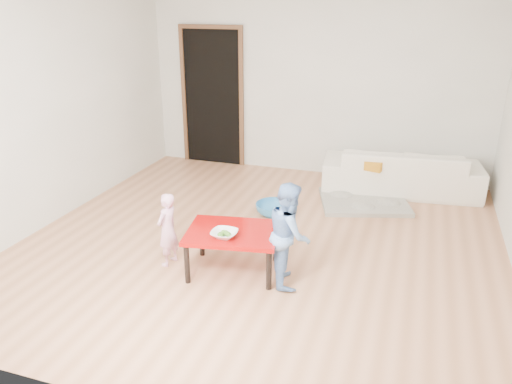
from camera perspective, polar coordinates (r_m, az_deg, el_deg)
The scene contains 13 objects.
floor at distance 5.44m, azimuth 0.67°, elevation -5.67°, with size 5.00×5.00×0.01m, color #B5774D.
back_wall at distance 7.36m, azimuth 6.83°, elevation 12.00°, with size 5.00×0.02×2.60m, color white.
left_wall at distance 6.21m, azimuth -22.10°, elevation 8.91°, with size 0.02×5.00×2.60m, color white.
doorway at distance 7.87m, azimuth -4.95°, elevation 10.62°, with size 1.02×0.08×2.11m, color brown, non-canonical shape.
sofa at distance 7.01m, azimuth 16.23°, elevation 2.41°, with size 2.06×0.80×0.60m, color white.
cushion at distance 6.74m, azimuth 12.78°, elevation 3.39°, with size 0.45×0.40×0.12m, color orange.
red_table at distance 4.79m, azimuth -2.63°, elevation -6.76°, with size 0.86×0.64×0.43m, color #9C0908, non-canonical shape.
bowl at distance 4.57m, azimuth -3.64°, elevation -4.81°, with size 0.24×0.24×0.06m, color white.
broccoli at distance 4.57m, azimuth -3.64°, elevation -4.83°, with size 0.12×0.12×0.06m, color #2D5919, non-canonical shape.
child_pink at distance 4.92m, azimuth -10.09°, elevation -4.24°, with size 0.27×0.18×0.74m, color pink.
child_blue at distance 4.51m, azimuth 3.84°, elevation -4.81°, with size 0.47×0.37×0.97m, color #567DC9.
basin at distance 6.07m, azimuth 2.10°, elevation -1.98°, with size 0.45×0.45×0.14m, color teal.
blanket at distance 6.56m, azimuth 12.22°, elevation -1.08°, with size 1.07×0.89×0.05m, color #B8B5A2, non-canonical shape.
Camera 1 is at (1.48, -4.62, 2.46)m, focal length 35.00 mm.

